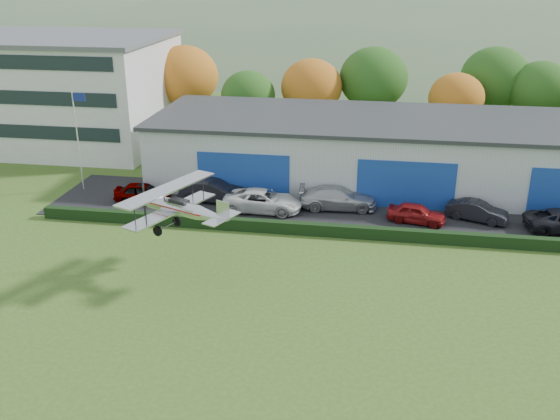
% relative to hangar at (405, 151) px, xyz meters
% --- Properties ---
extents(ground, '(300.00, 300.00, 0.00)m').
position_rel_hangar_xyz_m(ground, '(-5.00, -27.98, -2.66)').
color(ground, '#385A1C').
rests_on(ground, ground).
extents(apron, '(48.00, 9.00, 0.05)m').
position_rel_hangar_xyz_m(apron, '(-2.00, -6.98, -2.63)').
color(apron, black).
rests_on(apron, ground).
extents(hedge, '(46.00, 0.60, 0.80)m').
position_rel_hangar_xyz_m(hedge, '(-2.00, -11.78, -2.26)').
color(hedge, black).
rests_on(hedge, ground).
extents(hangar, '(40.60, 12.60, 5.30)m').
position_rel_hangar_xyz_m(hangar, '(0.00, 0.00, 0.00)').
color(hangar, '#B2B7BC').
rests_on(hangar, ground).
extents(office_block, '(20.60, 15.60, 10.40)m').
position_rel_hangar_xyz_m(office_block, '(-33.00, 7.02, 2.56)').
color(office_block, silver).
rests_on(office_block, ground).
extents(flagpole, '(1.05, 0.10, 8.00)m').
position_rel_hangar_xyz_m(flagpole, '(-24.88, -5.98, 2.13)').
color(flagpole, silver).
rests_on(flagpole, ground).
extents(tree_belt, '(75.70, 13.22, 10.12)m').
position_rel_hangar_xyz_m(tree_belt, '(-4.15, 12.64, 2.95)').
color(tree_belt, '#3D2614').
rests_on(tree_belt, ground).
extents(distant_hills, '(430.00, 196.00, 56.00)m').
position_rel_hangar_xyz_m(distant_hills, '(-9.38, 112.02, -15.70)').
color(distant_hills, '#4C6642').
rests_on(distant_hills, ground).
extents(car_0, '(4.44, 2.23, 1.45)m').
position_rel_hangar_xyz_m(car_0, '(-19.28, -7.83, -1.88)').
color(car_0, gray).
rests_on(car_0, apron).
extents(car_1, '(5.12, 2.09, 1.65)m').
position_rel_hangar_xyz_m(car_1, '(-14.13, -6.95, -1.78)').
color(car_1, black).
rests_on(car_1, apron).
extents(car_2, '(5.70, 2.76, 1.56)m').
position_rel_hangar_xyz_m(car_2, '(-10.07, -8.24, -1.82)').
color(car_2, silver).
rests_on(car_2, apron).
extents(car_3, '(5.78, 2.72, 1.63)m').
position_rel_hangar_xyz_m(car_3, '(-4.80, -6.89, -1.79)').
color(car_3, silver).
rests_on(car_3, apron).
extents(car_4, '(4.21, 2.38, 1.35)m').
position_rel_hangar_xyz_m(car_4, '(0.76, -8.65, -1.93)').
color(car_4, maroon).
rests_on(car_4, apron).
extents(car_5, '(4.41, 2.81, 1.37)m').
position_rel_hangar_xyz_m(car_5, '(4.93, -7.58, -1.92)').
color(car_5, black).
rests_on(car_5, apron).
extents(biplane, '(6.25, 6.91, 2.64)m').
position_rel_hangar_xyz_m(biplane, '(-12.75, -18.50, 1.51)').
color(biplane, silver).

